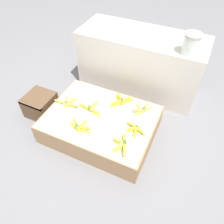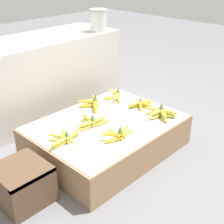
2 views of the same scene
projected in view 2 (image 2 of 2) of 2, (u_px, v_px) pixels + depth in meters
The scene contains 12 objects.
ground_plane at pixel (107, 150), 2.31m from camera, with size 10.00×10.00×0.00m, color slate.
display_platform at pixel (107, 136), 2.26m from camera, with size 1.03×0.77×0.23m.
back_vendor_table at pixel (44, 76), 2.74m from camera, with size 1.36×0.54×0.68m.
wooden_crate at pixel (22, 184), 1.78m from camera, with size 0.28×0.29×0.23m.
banana_bunch_front_midleft at pixel (119, 134), 2.00m from camera, with size 0.26×0.18×0.10m.
banana_bunch_front_right at pixel (161, 113), 2.26m from camera, with size 0.18×0.24×0.11m.
banana_bunch_middle_left at pixel (65, 138), 1.96m from camera, with size 0.27×0.18×0.09m.
banana_bunch_middle_midleft at pixel (91, 122), 2.14m from camera, with size 0.28×0.18×0.10m.
banana_bunch_middle_right at pixel (141, 104), 2.42m from camera, with size 0.22×0.17×0.08m.
banana_bunch_back_midright at pixel (93, 103), 2.42m from camera, with size 0.22×0.23×0.11m.
banana_bunch_back_right at pixel (116, 95), 2.56m from camera, with size 0.19×0.22×0.10m.
glass_jar at pixel (98, 20), 2.76m from camera, with size 0.16×0.16×0.19m.
Camera 2 is at (-1.37, -1.38, 1.28)m, focal length 50.00 mm.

